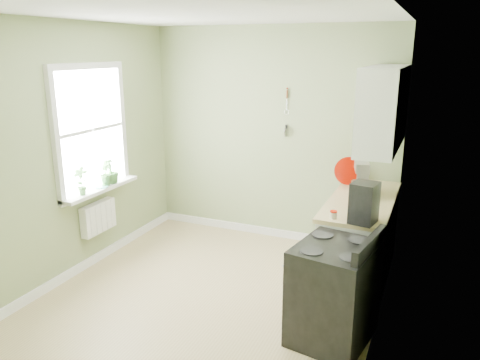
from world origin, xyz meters
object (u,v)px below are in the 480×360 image
at_px(coffee_maker, 364,204).
at_px(stand_mixer, 361,179).
at_px(kettle, 352,171).
at_px(stove, 334,292).

bearing_deg(coffee_maker, stand_mixer, 100.71).
relative_size(kettle, coffee_maker, 0.53).
bearing_deg(stand_mixer, stove, -88.57).
xyz_separation_m(stove, coffee_maker, (0.13, 0.49, 0.65)).
bearing_deg(coffee_maker, kettle, 104.01).
bearing_deg(stand_mixer, kettle, 108.71).
distance_m(stand_mixer, coffee_maker, 0.86).
height_order(kettle, coffee_maker, coffee_maker).
bearing_deg(kettle, stove, -83.21).
relative_size(stove, kettle, 4.97).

